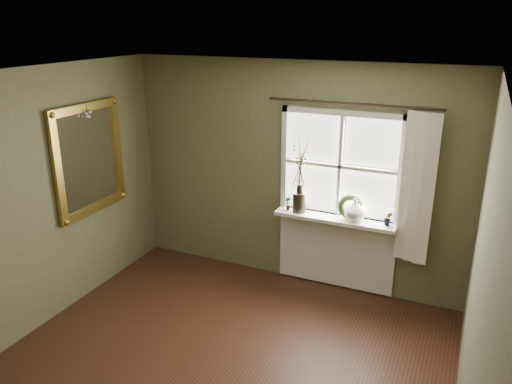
{
  "coord_description": "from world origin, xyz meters",
  "views": [
    {
      "loc": [
        1.85,
        -2.94,
        3.02
      ],
      "look_at": [
        -0.16,
        1.55,
        1.3
      ],
      "focal_mm": 35.0,
      "sensor_mm": 36.0,
      "label": 1
    }
  ],
  "objects_px": {
    "dark_jug": "(299,202)",
    "cream_vase": "(355,210)",
    "gilt_mirror": "(89,159)",
    "wreath": "(350,209)"
  },
  "relations": [
    {
      "from": "wreath",
      "to": "dark_jug",
      "type": "bearing_deg",
      "value": 169.73
    },
    {
      "from": "cream_vase",
      "to": "gilt_mirror",
      "type": "xyz_separation_m",
      "value": [
        -2.73,
        -1.0,
        0.52
      ]
    },
    {
      "from": "wreath",
      "to": "gilt_mirror",
      "type": "height_order",
      "value": "gilt_mirror"
    },
    {
      "from": "cream_vase",
      "to": "gilt_mirror",
      "type": "bearing_deg",
      "value": -159.83
    },
    {
      "from": "cream_vase",
      "to": "gilt_mirror",
      "type": "relative_size",
      "value": 0.2
    },
    {
      "from": "gilt_mirror",
      "to": "dark_jug",
      "type": "bearing_deg",
      "value": 25.62
    },
    {
      "from": "cream_vase",
      "to": "dark_jug",
      "type": "bearing_deg",
      "value": 180.0
    },
    {
      "from": "wreath",
      "to": "gilt_mirror",
      "type": "bearing_deg",
      "value": -172.89
    },
    {
      "from": "wreath",
      "to": "gilt_mirror",
      "type": "distance_m",
      "value": 2.92
    },
    {
      "from": "dark_jug",
      "to": "cream_vase",
      "type": "bearing_deg",
      "value": 0.0
    }
  ]
}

